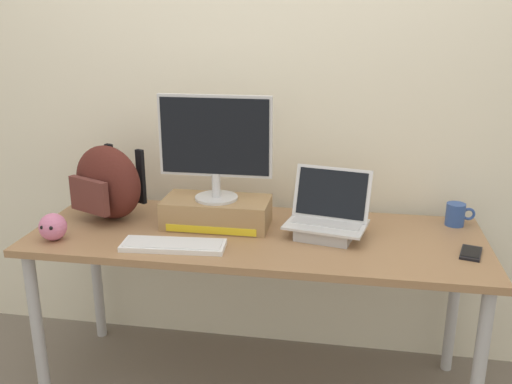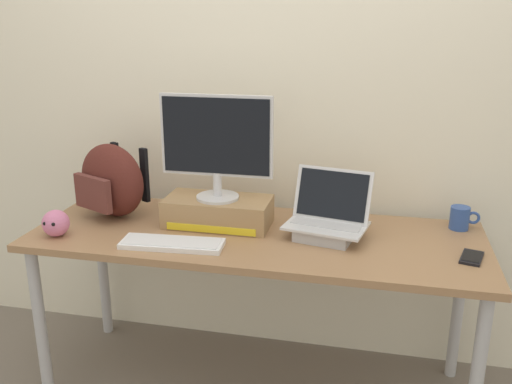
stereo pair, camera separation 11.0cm
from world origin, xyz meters
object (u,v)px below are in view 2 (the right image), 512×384
Objects in this scene: desktop_monitor at (216,144)px; coffee_mug at (460,218)px; messenger_backpack at (112,181)px; plush_toy at (56,223)px; open_laptop at (327,224)px; cell_phone at (472,257)px; toner_box_yellow at (218,212)px; external_keyboard at (172,243)px.

desktop_monitor is 1.07m from coffee_mug.
plush_toy is (-0.12, -0.28, -0.11)m from messenger_backpack.
open_laptop is 2.37× the size of cell_phone.
messenger_backpack reaches higher than open_laptop.
desktop_monitor is at bearing 23.60° from plush_toy.
toner_box_yellow reaches higher than coffee_mug.
messenger_backpack reaches higher than external_keyboard.
open_laptop is 3.23× the size of plush_toy.
plush_toy reaches higher than coffee_mug.
open_laptop is 2.91× the size of coffee_mug.
toner_box_yellow is 0.47m from open_laptop.
external_keyboard is 1.03× the size of messenger_backpack.
coffee_mug reaches higher than cell_phone.
desktop_monitor reaches higher than plush_toy.
plush_toy is at bearing -160.04° from cell_phone.
messenger_backpack reaches higher than toner_box_yellow.
cell_phone is at bearing -7.88° from desktop_monitor.
toner_box_yellow reaches higher than cell_phone.
desktop_monitor is at bearing 22.89° from messenger_backpack.
desktop_monitor reaches higher than messenger_backpack.
plush_toy is at bearing -88.50° from messenger_backpack.
coffee_mug is (1.01, 0.18, -0.31)m from desktop_monitor.
coffee_mug is 0.31m from cell_phone.
toner_box_yellow is 0.30m from desktop_monitor.
desktop_monitor is 0.73m from plush_toy.
open_laptop is 0.86× the size of external_keyboard.
messenger_backpack is (-0.49, 0.01, 0.10)m from toner_box_yellow.
messenger_backpack is (-0.38, 0.28, 0.15)m from external_keyboard.
external_keyboard reaches higher than cell_phone.
messenger_backpack is at bearing -173.77° from coffee_mug.
cell_phone is at bearing -7.49° from toner_box_yellow.
plush_toy is (-0.50, -0.00, 0.04)m from external_keyboard.
coffee_mug is (1.51, 0.16, -0.11)m from messenger_backpack.
coffee_mug is 1.11× the size of plush_toy.
messenger_backpack is 3.63× the size of plush_toy.
desktop_monitor is 3.89× the size of coffee_mug.
coffee_mug is at bearing 15.30° from plush_toy.
desktop_monitor reaches higher than open_laptop.
external_keyboard is (-0.58, -0.23, -0.04)m from open_laptop.
external_keyboard is 0.50m from plush_toy.
messenger_backpack is at bearing 139.81° from external_keyboard.
desktop_monitor is at bearing -172.53° from open_laptop.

